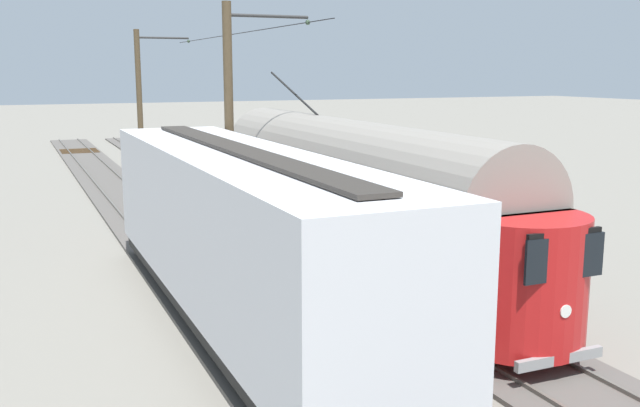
% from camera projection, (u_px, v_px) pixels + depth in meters
% --- Properties ---
extents(ground_plane, '(220.00, 220.00, 0.00)m').
position_uv_depth(ground_plane, '(238.00, 245.00, 23.71)').
color(ground_plane, gray).
extents(track_streetcar_siding, '(2.80, 80.00, 0.18)m').
position_uv_depth(track_streetcar_siding, '(295.00, 235.00, 24.83)').
color(track_streetcar_siding, '#56514C').
rests_on(track_streetcar_siding, ground).
extents(track_adjacent_siding, '(2.80, 80.00, 0.18)m').
position_uv_depth(track_adjacent_siding, '(171.00, 247.00, 23.13)').
color(track_adjacent_siding, '#56514C').
rests_on(track_adjacent_siding, ground).
extents(vintage_streetcar, '(2.65, 17.70, 5.46)m').
position_uv_depth(vintage_streetcar, '(349.00, 191.00, 20.57)').
color(vintage_streetcar, red).
rests_on(vintage_streetcar, ground).
extents(boxcar_adjacent, '(2.96, 14.57, 3.85)m').
position_uv_depth(boxcar_adjacent, '(239.00, 231.00, 15.93)').
color(boxcar_adjacent, silver).
rests_on(boxcar_adjacent, ground).
extents(catenary_pole_foreground, '(2.84, 0.28, 7.70)m').
position_uv_depth(catenary_pole_foreground, '(141.00, 104.00, 36.36)').
color(catenary_pole_foreground, '#4C3D28').
rests_on(catenary_pole_foreground, ground).
extents(catenary_pole_mid_near, '(2.84, 0.28, 7.70)m').
position_uv_depth(catenary_pole_mid_near, '(231.00, 125.00, 22.01)').
color(catenary_pole_mid_near, '#4C3D28').
rests_on(catenary_pole_mid_near, ground).
extents(overhead_wire_run, '(2.63, 19.92, 0.18)m').
position_uv_depth(overhead_wire_run, '(227.00, 34.00, 30.13)').
color(overhead_wire_run, black).
rests_on(overhead_wire_run, ground).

